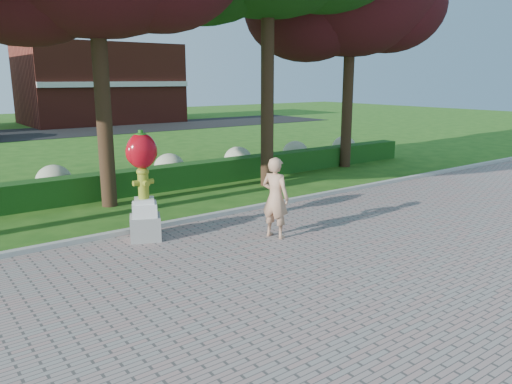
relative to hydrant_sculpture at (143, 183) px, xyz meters
The scene contains 9 objects.
ground 3.71m from the hydrant_sculpture, 42.85° to the right, with size 100.00×100.00×0.00m, color #245816.
walkway 6.96m from the hydrant_sculpture, 68.29° to the right, with size 40.00×14.00×0.04m, color gray.
curb 2.91m from the hydrant_sculpture, 14.60° to the left, with size 40.00×0.18×0.15m, color #ADADA5.
lawn_hedge 5.39m from the hydrant_sculpture, 61.54° to the left, with size 24.00×0.70×0.80m, color #184614.
hydrangea_row 6.50m from the hydrant_sculpture, 61.31° to the left, with size 20.10×1.10×0.99m.
street 25.82m from the hydrant_sculpture, 84.38° to the left, with size 50.00×8.00×0.02m, color black.
building_right 33.41m from the hydrant_sculpture, 71.61° to the left, with size 12.00×8.00×6.40m, color maroon.
hydrant_sculpture is the anchor object (origin of this frame).
woman 3.03m from the hydrant_sculpture, 33.65° to the right, with size 0.69×0.45×1.89m, color tan.
Camera 1 is at (-7.08, -8.00, 3.68)m, focal length 35.00 mm.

